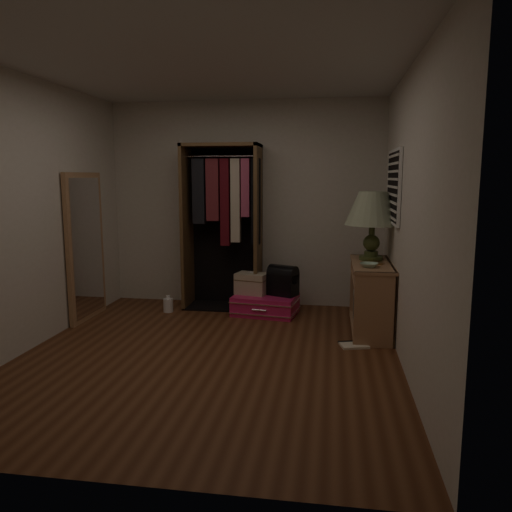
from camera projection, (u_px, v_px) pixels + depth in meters
The scene contains 13 objects.
ground at pixel (209, 355), 4.66m from camera, with size 4.00×4.00×0.00m, color #552D18.
room_walls at pixel (216, 194), 4.46m from camera, with size 3.52×4.02×2.60m.
console_bookshelf at pixel (370, 294), 5.37m from camera, with size 0.42×1.12×0.75m.
open_wardrobe at pixel (224, 212), 6.23m from camera, with size 0.96×0.50×2.05m.
floor_mirror at pixel (86, 247), 5.76m from camera, with size 0.06×0.80×1.70m.
pink_suitcase at pixel (265, 304), 6.06m from camera, with size 0.83×0.65×0.23m.
train_case at pixel (252, 283), 6.09m from camera, with size 0.43×0.34×0.27m.
black_bag at pixel (283, 280), 6.02m from camera, with size 0.40×0.33×0.37m.
table_lamp at pixel (373, 210), 5.39m from camera, with size 0.77×0.77×0.74m.
brass_tray at pixel (372, 263), 5.25m from camera, with size 0.31×0.31×0.01m.
ceramic_bowl at pixel (369, 265), 5.03m from camera, with size 0.18×0.18×0.04m, color #A9CBB0.
white_jug at pixel (168, 305), 6.15m from camera, with size 0.16×0.16×0.21m.
floor_book at pixel (353, 345), 4.93m from camera, with size 0.31×0.27×0.02m.
Camera 1 is at (1.11, -4.34, 1.66)m, focal length 35.00 mm.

